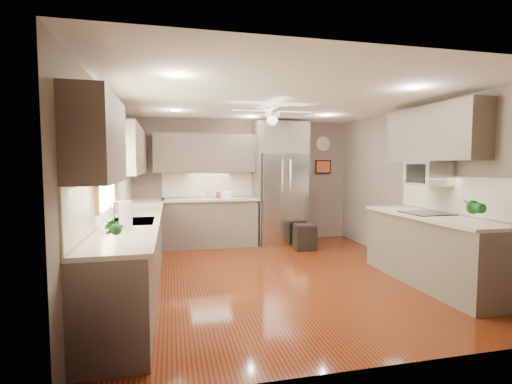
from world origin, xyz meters
name	(u,v)px	position (x,y,z in m)	size (l,w,h in m)	color
floor	(277,276)	(0.00, 0.00, 0.00)	(5.00, 5.00, 0.00)	#4D100A
ceiling	(278,100)	(0.00, 0.00, 2.50)	(5.00, 5.00, 0.00)	white
wall_back	(244,181)	(0.00, 2.50, 1.25)	(4.50, 4.50, 0.00)	#6A5A51
wall_front	(370,211)	(0.00, -2.50, 1.25)	(4.50, 4.50, 0.00)	#6A5A51
wall_left	(109,192)	(-2.25, 0.00, 1.25)	(5.00, 5.00, 0.00)	#6A5A51
wall_right	(416,187)	(2.25, 0.00, 1.25)	(5.00, 5.00, 0.00)	#6A5A51
canister_c	(209,194)	(-0.75, 2.23, 1.03)	(0.10, 0.10, 0.17)	tan
canister_d	(218,195)	(-0.57, 2.21, 1.00)	(0.08, 0.08, 0.13)	maroon
soap_bottle	(125,208)	(-2.05, -0.10, 1.05)	(0.10, 0.10, 0.21)	white
potted_plant_left	(113,228)	(-1.95, -1.85, 1.09)	(0.16, 0.11, 0.30)	#1C6223
potted_plant_right	(473,207)	(1.90, -1.49, 1.12)	(0.20, 0.16, 0.37)	#1C6223
bowl	(228,197)	(-0.39, 2.18, 0.97)	(0.22, 0.22, 0.05)	tan
left_run	(136,247)	(-1.95, 0.15, 0.48)	(0.65, 4.70, 1.45)	brown
back_run	(211,221)	(-0.72, 2.20, 0.48)	(1.85, 0.65, 1.45)	brown
uppers	(219,147)	(-0.74, 0.71, 1.87)	(4.50, 4.70, 0.95)	brown
window	(104,169)	(-2.22, -0.50, 1.55)	(0.05, 1.12, 0.92)	#BFF2B2
sink	(132,224)	(-1.93, -0.50, 0.91)	(0.50, 0.70, 0.32)	silver
refrigerator	(281,185)	(0.70, 2.16, 1.19)	(1.06, 0.75, 2.45)	silver
right_run	(432,248)	(1.93, -0.80, 0.48)	(0.70, 2.20, 1.45)	brown
microwave	(428,173)	(2.03, -0.55, 1.48)	(0.43, 0.55, 0.34)	silver
ceiling_fan	(272,115)	(0.00, 0.30, 2.33)	(1.18, 1.18, 0.32)	white
recessed_lights	(268,105)	(-0.04, 0.40, 2.49)	(2.84, 3.14, 0.01)	white
wall_clock	(323,144)	(1.75, 2.48, 2.05)	(0.30, 0.03, 0.30)	white
framed_print	(323,167)	(1.75, 2.48, 1.55)	(0.36, 0.03, 0.30)	black
stool	(305,237)	(0.97, 1.49, 0.24)	(0.41, 0.41, 0.46)	black
paper_towel	(126,216)	(-1.94, -1.04, 1.08)	(0.13, 0.13, 0.33)	white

